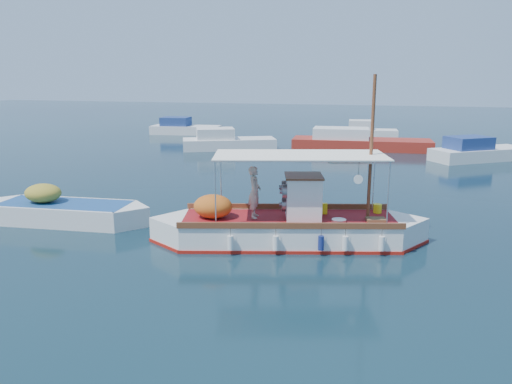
# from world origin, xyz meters

# --- Properties ---
(ground) EXTENTS (160.00, 160.00, 0.00)m
(ground) POSITION_xyz_m (0.00, 0.00, 0.00)
(ground) COLOR black
(ground) RESTS_ON ground
(fishing_caique) EXTENTS (9.08, 4.13, 5.71)m
(fishing_caique) POSITION_xyz_m (0.37, -0.50, 0.51)
(fishing_caique) COLOR white
(fishing_caique) RESTS_ON ground
(dinghy) EXTENTS (6.85, 2.30, 1.68)m
(dinghy) POSITION_xyz_m (-8.33, -0.41, 0.35)
(dinghy) COLOR white
(dinghy) RESTS_ON ground
(bg_boat_nw) EXTENTS (7.31, 4.96, 1.80)m
(bg_boat_nw) POSITION_xyz_m (-8.41, 19.56, 0.49)
(bg_boat_nw) COLOR silver
(bg_boat_nw) RESTS_ON ground
(bg_boat_n) EXTENTS (10.42, 3.46, 1.80)m
(bg_boat_n) POSITION_xyz_m (1.17, 22.03, 0.49)
(bg_boat_n) COLOR maroon
(bg_boat_n) RESTS_ON ground
(bg_boat_ne) EXTENTS (6.75, 5.55, 1.80)m
(bg_boat_ne) POSITION_xyz_m (9.18, 18.99, 0.49)
(bg_boat_ne) COLOR silver
(bg_boat_ne) RESTS_ON ground
(bg_boat_far_w) EXTENTS (6.66, 2.92, 1.80)m
(bg_boat_far_w) POSITION_xyz_m (-15.44, 27.92, 0.49)
(bg_boat_far_w) COLOR silver
(bg_boat_far_w) RESTS_ON ground
(bg_boat_far_n) EXTENTS (5.10, 2.45, 1.80)m
(bg_boat_far_n) POSITION_xyz_m (1.55, 29.07, 0.49)
(bg_boat_far_n) COLOR silver
(bg_boat_far_n) RESTS_ON ground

